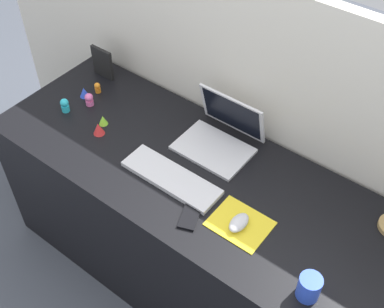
# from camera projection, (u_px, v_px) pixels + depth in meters

# --- Properties ---
(ground_plane) EXTENTS (6.00, 6.00, 0.00)m
(ground_plane) POSITION_uv_depth(u_px,v_px,m) (192.00, 270.00, 2.51)
(ground_plane) COLOR #474C56
(back_wall) EXTENTS (2.96, 0.05, 1.40)m
(back_wall) POSITION_uv_depth(u_px,v_px,m) (244.00, 127.00, 2.22)
(back_wall) COLOR silver
(back_wall) RESTS_ON ground_plane
(desk) EXTENTS (1.76, 0.66, 0.74)m
(desk) POSITION_uv_depth(u_px,v_px,m) (192.00, 226.00, 2.24)
(desk) COLOR black
(desk) RESTS_ON ground_plane
(laptop) EXTENTS (0.30, 0.26, 0.21)m
(laptop) POSITION_uv_depth(u_px,v_px,m) (221.00, 133.00, 2.05)
(laptop) COLOR silver
(laptop) RESTS_ON desk
(keyboard) EXTENTS (0.41, 0.13, 0.02)m
(keyboard) POSITION_uv_depth(u_px,v_px,m) (171.00, 178.00, 1.94)
(keyboard) COLOR silver
(keyboard) RESTS_ON desk
(mousepad) EXTENTS (0.21, 0.17, 0.00)m
(mousepad) POSITION_uv_depth(u_px,v_px,m) (240.00, 224.00, 1.80)
(mousepad) COLOR yellow
(mousepad) RESTS_ON desk
(mouse) EXTENTS (0.06, 0.10, 0.03)m
(mouse) POSITION_uv_depth(u_px,v_px,m) (239.00, 223.00, 1.77)
(mouse) COLOR silver
(mouse) RESTS_ON mousepad
(cell_phone) EXTENTS (0.11, 0.14, 0.01)m
(cell_phone) POSITION_uv_depth(u_px,v_px,m) (190.00, 215.00, 1.82)
(cell_phone) COLOR black
(cell_phone) RESTS_ON desk
(picture_frame) EXTENTS (0.12, 0.02, 0.15)m
(picture_frame) POSITION_uv_depth(u_px,v_px,m) (102.00, 63.00, 2.36)
(picture_frame) COLOR black
(picture_frame) RESTS_ON desk
(coffee_mug) EXTENTS (0.07, 0.07, 0.09)m
(coffee_mug) POSITION_uv_depth(u_px,v_px,m) (309.00, 287.00, 1.57)
(coffee_mug) COLOR blue
(coffee_mug) RESTS_ON desk
(toy_figurine_pink) EXTENTS (0.04, 0.04, 0.06)m
(toy_figurine_pink) POSITION_uv_depth(u_px,v_px,m) (89.00, 99.00, 2.24)
(toy_figurine_pink) COLOR pink
(toy_figurine_pink) RESTS_ON desk
(toy_figurine_cyan) EXTENTS (0.04, 0.04, 0.07)m
(toy_figurine_cyan) POSITION_uv_depth(u_px,v_px,m) (65.00, 105.00, 2.21)
(toy_figurine_cyan) COLOR #28B7CC
(toy_figurine_cyan) RESTS_ON desk
(toy_figurine_red) EXTENTS (0.05, 0.05, 0.05)m
(toy_figurine_red) POSITION_uv_depth(u_px,v_px,m) (98.00, 129.00, 2.11)
(toy_figurine_red) COLOR red
(toy_figurine_red) RESTS_ON desk
(toy_figurine_blue) EXTENTS (0.04, 0.04, 0.05)m
(toy_figurine_blue) POSITION_uv_depth(u_px,v_px,m) (84.00, 92.00, 2.29)
(toy_figurine_blue) COLOR blue
(toy_figurine_blue) RESTS_ON desk
(toy_figurine_lime) EXTENTS (0.04, 0.04, 0.04)m
(toy_figurine_lime) POSITION_uv_depth(u_px,v_px,m) (103.00, 120.00, 2.16)
(toy_figurine_lime) COLOR #8CDB33
(toy_figurine_lime) RESTS_ON desk
(toy_figurine_orange) EXTENTS (0.03, 0.03, 0.05)m
(toy_figurine_orange) POSITION_uv_depth(u_px,v_px,m) (98.00, 88.00, 2.31)
(toy_figurine_orange) COLOR orange
(toy_figurine_orange) RESTS_ON desk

